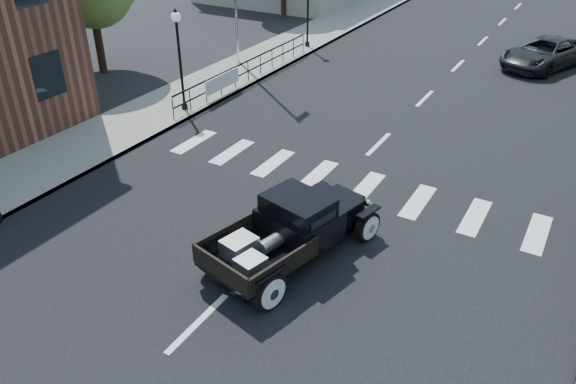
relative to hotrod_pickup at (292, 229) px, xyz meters
The scene contains 10 objects.
ground 1.00m from the hotrod_pickup, behind, with size 120.00×120.00×0.00m, color black.
road 15.05m from the hotrod_pickup, 92.13° to the left, with size 14.00×80.00×0.02m, color black.
road_markings 10.07m from the hotrod_pickup, 93.19° to the left, with size 12.00×60.00×0.06m, color silver, non-canonical shape.
sidewalk_left 17.55m from the hotrod_pickup, 121.10° to the left, with size 3.00×80.00×0.15m, color gray.
railing 12.73m from the hotrod_pickup, 128.11° to the left, with size 0.08×10.00×1.00m, color black, non-canonical shape.
banner 11.18m from the hotrod_pickup, 134.13° to the left, with size 0.04×2.20×0.60m, color silver, non-canonical shape.
lamp_post_b 10.21m from the hotrod_pickup, 143.59° to the left, with size 0.36×0.36×3.77m, color black, non-canonical shape.
lamp_post_c 18.02m from the hotrod_pickup, 116.99° to the left, with size 0.36×0.36×3.77m, color black, non-canonical shape.
hotrod_pickup is the anchor object (origin of this frame).
second_car 19.01m from the hotrod_pickup, 81.09° to the left, with size 2.26×4.90×1.36m, color black.
Camera 1 is at (5.98, -9.62, 8.27)m, focal length 35.00 mm.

